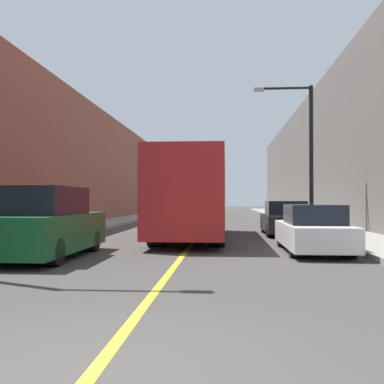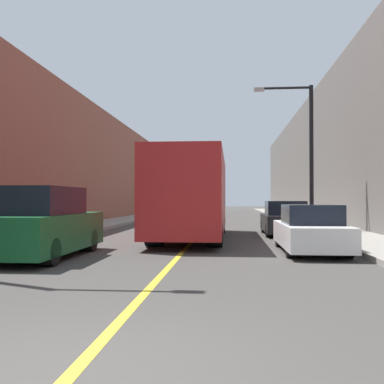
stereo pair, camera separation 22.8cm
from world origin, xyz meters
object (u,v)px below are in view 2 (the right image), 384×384
(bus, at_px, (192,195))
(parked_suv_left, at_px, (41,225))
(car_right_near, at_px, (310,231))
(car_right_mid, at_px, (285,220))
(street_lamp_right, at_px, (306,146))

(bus, bearing_deg, parked_suv_left, -120.08)
(car_right_near, distance_m, car_right_mid, 6.52)
(car_right_mid, relative_size, street_lamp_right, 0.62)
(parked_suv_left, distance_m, car_right_mid, 11.35)
(car_right_mid, bearing_deg, parked_suv_left, -132.02)
(street_lamp_right, bearing_deg, car_right_mid, -126.74)
(parked_suv_left, height_order, street_lamp_right, street_lamp_right)
(bus, xyz_separation_m, car_right_near, (3.95, -4.35, -1.13))
(car_right_mid, height_order, street_lamp_right, street_lamp_right)
(parked_suv_left, distance_m, car_right_near, 7.82)
(bus, xyz_separation_m, parked_suv_left, (-3.63, -6.27, -0.88))
(bus, bearing_deg, car_right_mid, 28.61)
(bus, height_order, parked_suv_left, bus)
(bus, distance_m, parked_suv_left, 7.29)
(street_lamp_right, bearing_deg, bus, -143.91)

